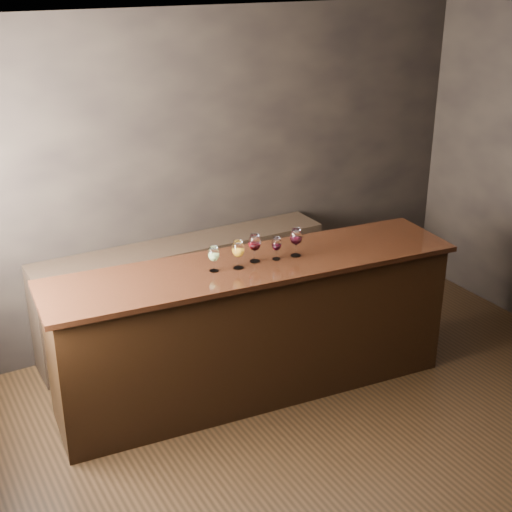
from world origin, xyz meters
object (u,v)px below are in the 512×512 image
bar_counter (254,331)px  back_bar_shelf (184,293)px  glass_red_b (277,244)px  glass_white (214,255)px  glass_red_c (296,237)px  glass_amber (238,250)px  glass_red_a (255,243)px

bar_counter → back_bar_shelf: size_ratio=1.17×
glass_red_b → bar_counter: bearing=172.8°
bar_counter → glass_red_b: glass_red_b is taller
glass_red_b → glass_white: bearing=175.9°
glass_white → glass_red_b: size_ratio=1.08×
bar_counter → glass_red_c: (0.34, -0.04, 0.71)m
glass_amber → glass_red_b: (0.32, 0.00, -0.02)m
glass_white → glass_red_a: size_ratio=0.88×
glass_red_b → glass_red_c: bearing=-5.4°
back_bar_shelf → glass_white: size_ratio=13.65×
back_bar_shelf → glass_red_c: size_ratio=11.84×
bar_counter → glass_red_b: 0.71m
bar_counter → glass_white: glass_white is taller
back_bar_shelf → glass_red_c: glass_red_c is taller
glass_red_a → glass_red_b: glass_red_a is taller
bar_counter → glass_red_c: glass_red_c is taller
glass_amber → glass_red_c: bearing=-1.5°
glass_red_a → glass_red_b: 0.17m
glass_white → glass_red_a: glass_red_a is taller
glass_white → glass_red_c: bearing=-4.4°
bar_counter → glass_red_c: 0.79m
glass_amber → glass_red_a: bearing=15.6°
glass_amber → glass_red_a: glass_red_a is taller
back_bar_shelf → glass_amber: bearing=-90.2°
glass_amber → glass_red_b: 0.32m
glass_amber → glass_white: bearing=167.7°
glass_amber → back_bar_shelf: bearing=89.8°
glass_red_c → back_bar_shelf: bearing=114.9°
back_bar_shelf → glass_red_a: size_ratio=12.03×
bar_counter → glass_amber: size_ratio=14.30×
back_bar_shelf → glass_red_b: 1.30m
glass_amber → glass_red_b: bearing=0.5°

